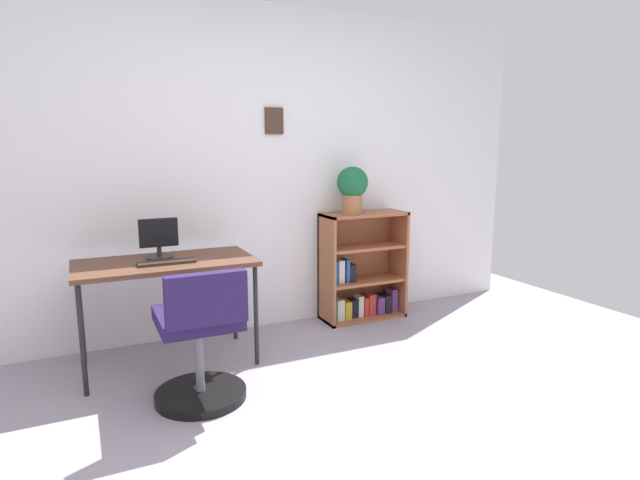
% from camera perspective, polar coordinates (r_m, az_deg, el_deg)
% --- Properties ---
extents(ground_plane, '(6.24, 6.24, 0.00)m').
position_cam_1_polar(ground_plane, '(2.50, 6.81, -24.84)').
color(ground_plane, '#97909C').
extents(wall_back, '(5.20, 0.12, 2.49)m').
position_cam_1_polar(wall_back, '(4.03, -9.38, 7.47)').
color(wall_back, white).
rests_on(wall_back, ground_plane).
extents(desk, '(1.12, 0.59, 0.71)m').
position_cam_1_polar(desk, '(3.49, -16.72, -3.06)').
color(desk, brown).
rests_on(desk, ground_plane).
extents(monitor, '(0.25, 0.17, 0.27)m').
position_cam_1_polar(monitor, '(3.54, -17.42, 0.09)').
color(monitor, '#262628').
rests_on(monitor, desk).
extents(keyboard, '(0.35, 0.11, 0.02)m').
position_cam_1_polar(keyboard, '(3.39, -16.61, -2.37)').
color(keyboard, '#30241B').
rests_on(keyboard, desk).
extents(office_chair, '(0.52, 0.55, 0.80)m').
position_cam_1_polar(office_chair, '(3.00, -13.08, -11.09)').
color(office_chair, black).
rests_on(office_chair, ground_plane).
extents(bookshelf_low, '(0.70, 0.30, 0.90)m').
position_cam_1_polar(bookshelf_low, '(4.36, 4.44, -3.54)').
color(bookshelf_low, '#9B5937').
rests_on(bookshelf_low, ground_plane).
extents(potted_plant_on_shelf, '(0.25, 0.25, 0.38)m').
position_cam_1_polar(potted_plant_on_shelf, '(4.14, 3.60, 5.92)').
color(potted_plant_on_shelf, '#9E6642').
rests_on(potted_plant_on_shelf, bookshelf_low).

